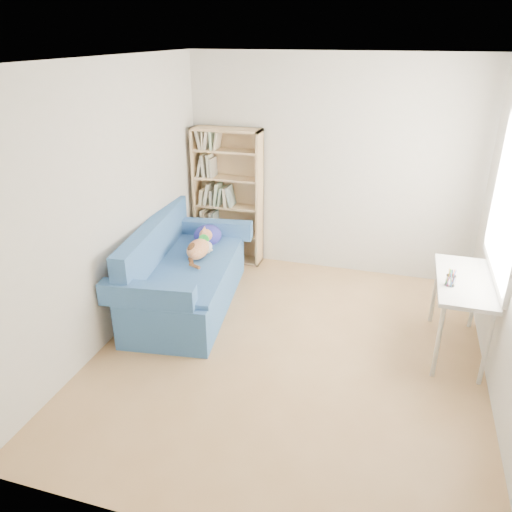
{
  "coord_description": "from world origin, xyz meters",
  "views": [
    {
      "loc": [
        0.83,
        -3.87,
        2.79
      ],
      "look_at": [
        -0.4,
        0.24,
        0.85
      ],
      "focal_mm": 35.0,
      "sensor_mm": 36.0,
      "label": 1
    }
  ],
  "objects_px": {
    "pen_cup": "(451,279)",
    "sofa": "(184,275)",
    "bookshelf": "(228,202)",
    "desk": "(464,288)"
  },
  "relations": [
    {
      "from": "sofa",
      "to": "desk",
      "type": "height_order",
      "value": "sofa"
    },
    {
      "from": "sofa",
      "to": "pen_cup",
      "type": "distance_m",
      "value": 2.72
    },
    {
      "from": "desk",
      "to": "sofa",
      "type": "bearing_deg",
      "value": 178.33
    },
    {
      "from": "bookshelf",
      "to": "desk",
      "type": "height_order",
      "value": "bookshelf"
    },
    {
      "from": "bookshelf",
      "to": "desk",
      "type": "relative_size",
      "value": 1.63
    },
    {
      "from": "pen_cup",
      "to": "sofa",
      "type": "bearing_deg",
      "value": 174.81
    },
    {
      "from": "desk",
      "to": "pen_cup",
      "type": "xyz_separation_m",
      "value": [
        -0.14,
        -0.16,
        0.15
      ]
    },
    {
      "from": "bookshelf",
      "to": "pen_cup",
      "type": "xyz_separation_m",
      "value": [
        2.6,
        -1.51,
        0.01
      ]
    },
    {
      "from": "sofa",
      "to": "pen_cup",
      "type": "height_order",
      "value": "sofa"
    },
    {
      "from": "sofa",
      "to": "desk",
      "type": "distance_m",
      "value": 2.83
    }
  ]
}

